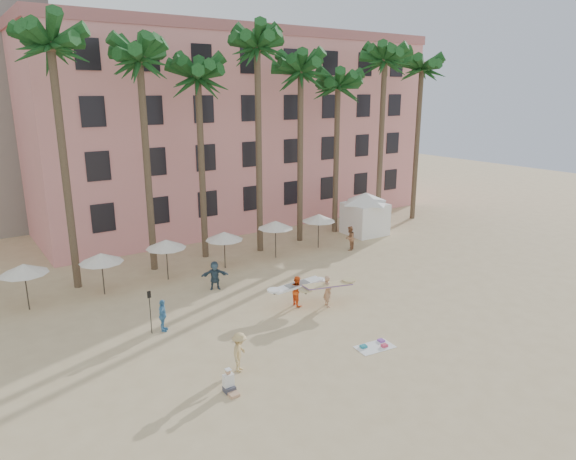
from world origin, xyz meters
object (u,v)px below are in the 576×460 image
(pink_hotel, at_px, (231,130))
(carrier_yellow, at_px, (328,289))
(cabana, at_px, (365,210))
(carrier_white, at_px, (297,290))

(pink_hotel, relative_size, carrier_yellow, 11.93)
(cabana, distance_m, carrier_yellow, 15.48)
(pink_hotel, xyz_separation_m, carrier_white, (-7.61, -21.28, -7.08))
(pink_hotel, height_order, cabana, pink_hotel)
(pink_hotel, distance_m, carrier_white, 23.69)
(pink_hotel, height_order, carrier_white, pink_hotel)
(pink_hotel, bearing_deg, cabana, -65.94)
(pink_hotel, bearing_deg, carrier_yellow, -105.78)
(cabana, bearing_deg, carrier_yellow, -140.33)
(carrier_yellow, height_order, carrier_white, carrier_yellow)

